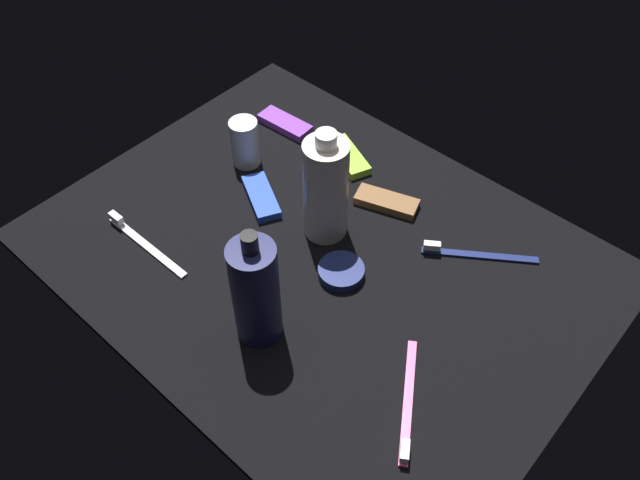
{
  "coord_description": "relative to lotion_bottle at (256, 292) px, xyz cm",
  "views": [
    {
      "loc": [
        -43.98,
        49.14,
        77.99
      ],
      "look_at": [
        0.0,
        0.0,
        3.0
      ],
      "focal_mm": 36.72,
      "sensor_mm": 36.0,
      "label": 1
    }
  ],
  "objects": [
    {
      "name": "cream_tin_left",
      "position": [
        -2.16,
        -15.11,
        -7.98
      ],
      "size": [
        7.06,
        7.06,
        1.64
      ],
      "primitive_type": "cylinder",
      "color": "navy",
      "rests_on": "ground_plane"
    },
    {
      "name": "snack_bar_purple",
      "position": [
        28.68,
        -34.96,
        -8.05
      ],
      "size": [
        10.62,
        4.6,
        1.5
      ],
      "primitive_type": "cube",
      "rotation": [
        0.0,
        0.0,
        0.06
      ],
      "color": "purple",
      "rests_on": "ground_plane"
    },
    {
      "name": "ground_plane",
      "position": [
        3.17,
        -16.28,
        -9.4
      ],
      "size": [
        84.0,
        64.0,
        1.2
      ],
      "primitive_type": "cube",
      "color": "black"
    },
    {
      "name": "toothbrush_pink",
      "position": [
        -22.92,
        -4.08,
        -8.19
      ],
      "size": [
        10.76,
        15.78,
        2.1
      ],
      "color": "#E55999",
      "rests_on": "ground_plane"
    },
    {
      "name": "lotion_bottle",
      "position": [
        0.0,
        0.0,
        0.0
      ],
      "size": [
        6.47,
        6.47,
        20.03
      ],
      "color": "#1B1E4B",
      "rests_on": "ground_plane"
    },
    {
      "name": "snack_bar_blue",
      "position": [
        18.21,
        -18.34,
        -8.05
      ],
      "size": [
        11.05,
        8.48,
        1.5
      ],
      "primitive_type": "cube",
      "rotation": [
        0.0,
        0.0,
        -0.5
      ],
      "color": "blue",
      "rests_on": "ground_plane"
    },
    {
      "name": "snack_bar_lime",
      "position": [
        13.97,
        -35.78,
        -8.05
      ],
      "size": [
        11.14,
        7.75,
        1.5
      ],
      "primitive_type": "cube",
      "rotation": [
        0.0,
        0.0,
        -0.4
      ],
      "color": "#8CD133",
      "rests_on": "ground_plane"
    },
    {
      "name": "bodywash_bottle",
      "position": [
        5.86,
        -20.56,
        0.23
      ],
      "size": [
        6.94,
        6.94,
        19.74
      ],
      "color": "silver",
      "rests_on": "ground_plane"
    },
    {
      "name": "toothbrush_navy",
      "position": [
        -14.89,
        -31.6,
        -8.19
      ],
      "size": [
        15.43,
        11.32,
        2.1
      ],
      "color": "navy",
      "rests_on": "ground_plane"
    },
    {
      "name": "deodorant_stick",
      "position": [
        26.98,
        -23.43,
        -4.42
      ],
      "size": [
        4.92,
        4.92,
        8.76
      ],
      "primitive_type": "cylinder",
      "color": "silver",
      "rests_on": "ground_plane"
    },
    {
      "name": "snack_bar_brown",
      "position": [
        1.89,
        -31.43,
        -8.05
      ],
      "size": [
        11.13,
        7.12,
        1.5
      ],
      "primitive_type": "cube",
      "rotation": [
        0.0,
        0.0,
        0.33
      ],
      "color": "brown",
      "rests_on": "ground_plane"
    },
    {
      "name": "toothbrush_white",
      "position": [
        25.3,
        1.03,
        -8.19
      ],
      "size": [
        18.0,
        1.25,
        2.1
      ],
      "color": "white",
      "rests_on": "ground_plane"
    }
  ]
}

